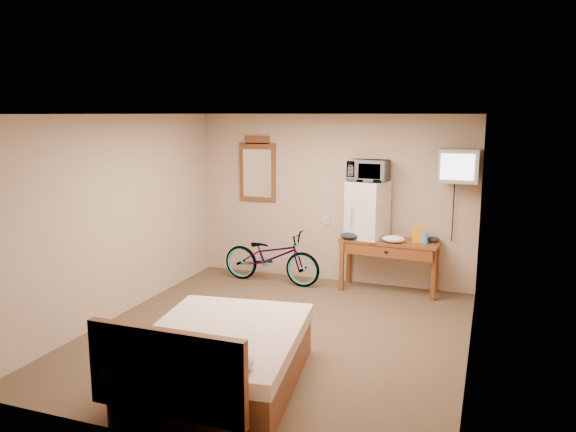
% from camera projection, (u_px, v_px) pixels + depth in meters
% --- Properties ---
extents(room, '(4.60, 4.64, 2.50)m').
position_uv_depth(room, '(277.00, 228.00, 6.25)').
color(room, brown).
rests_on(room, ground).
extents(desk, '(1.41, 0.63, 0.75)m').
position_uv_depth(desk, '(389.00, 248.00, 7.90)').
color(desk, brown).
rests_on(desk, floor).
extents(mini_fridge, '(0.61, 0.60, 0.82)m').
position_uv_depth(mini_fridge, '(368.00, 210.00, 7.96)').
color(mini_fridge, silver).
rests_on(mini_fridge, desk).
extents(microwave, '(0.56, 0.40, 0.30)m').
position_uv_depth(microwave, '(369.00, 171.00, 7.86)').
color(microwave, silver).
rests_on(microwave, mini_fridge).
extents(snack_bag, '(0.14, 0.11, 0.24)m').
position_uv_depth(snack_bag, '(417.00, 234.00, 7.72)').
color(snack_bag, orange).
rests_on(snack_bag, desk).
extents(blue_cup, '(0.09, 0.09, 0.15)m').
position_uv_depth(blue_cup, '(425.00, 238.00, 7.68)').
color(blue_cup, '#3892C0').
rests_on(blue_cup, desk).
extents(cloth_cream, '(0.32, 0.24, 0.10)m').
position_uv_depth(cloth_cream, '(394.00, 239.00, 7.74)').
color(cloth_cream, silver).
rests_on(cloth_cream, desk).
extents(cloth_dark_a, '(0.27, 0.20, 0.10)m').
position_uv_depth(cloth_dark_a, '(350.00, 236.00, 7.93)').
color(cloth_dark_a, black).
rests_on(cloth_dark_a, desk).
extents(cloth_dark_b, '(0.18, 0.14, 0.08)m').
position_uv_depth(cloth_dark_b, '(433.00, 239.00, 7.75)').
color(cloth_dark_b, black).
rests_on(cloth_dark_b, desk).
extents(crt_television, '(0.52, 0.60, 0.44)m').
position_uv_depth(crt_television, '(458.00, 166.00, 7.41)').
color(crt_television, black).
rests_on(crt_television, room).
extents(wall_mirror, '(0.59, 0.04, 1.01)m').
position_uv_depth(wall_mirror, '(258.00, 170.00, 8.68)').
color(wall_mirror, brown).
rests_on(wall_mirror, room).
extents(bicycle, '(1.56, 0.62, 0.81)m').
position_uv_depth(bicycle, '(271.00, 256.00, 8.37)').
color(bicycle, black).
rests_on(bicycle, floor).
extents(bed, '(1.64, 2.02, 0.90)m').
position_uv_depth(bed, '(219.00, 357.00, 5.16)').
color(bed, brown).
rests_on(bed, floor).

